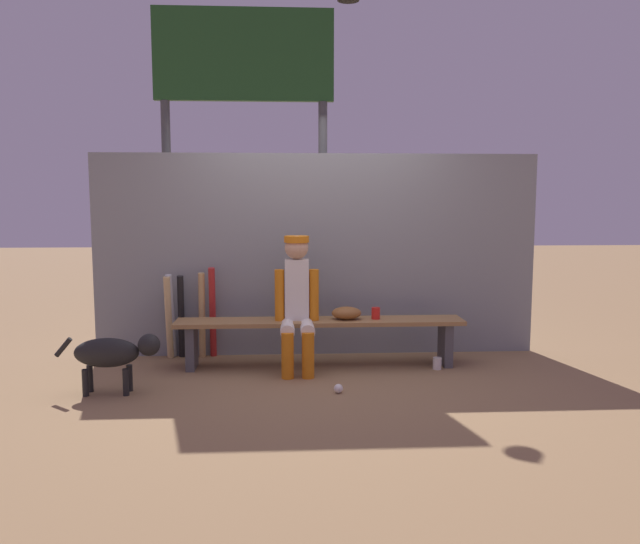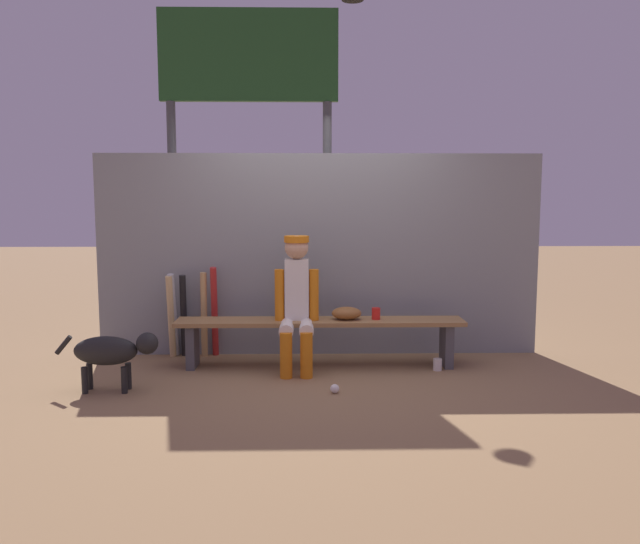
# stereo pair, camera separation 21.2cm
# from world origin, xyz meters

# --- Properties ---
(ground_plane) EXTENTS (30.00, 30.00, 0.00)m
(ground_plane) POSITION_xyz_m (0.00, 0.00, 0.00)
(ground_plane) COLOR olive
(chainlink_fence) EXTENTS (4.44, 0.03, 2.02)m
(chainlink_fence) POSITION_xyz_m (0.00, 0.49, 1.01)
(chainlink_fence) COLOR gray
(chainlink_fence) RESTS_ON ground_plane
(dugout_bench) EXTENTS (2.70, 0.36, 0.45)m
(dugout_bench) POSITION_xyz_m (0.00, 0.00, 0.36)
(dugout_bench) COLOR olive
(dugout_bench) RESTS_ON ground_plane
(player_seated) EXTENTS (0.41, 0.55, 1.24)m
(player_seated) POSITION_xyz_m (-0.22, -0.10, 0.67)
(player_seated) COLOR silver
(player_seated) RESTS_ON ground_plane
(baseball_glove) EXTENTS (0.28, 0.20, 0.12)m
(baseball_glove) POSITION_xyz_m (0.25, 0.00, 0.51)
(baseball_glove) COLOR brown
(baseball_glove) RESTS_ON dugout_bench
(bat_aluminum_red) EXTENTS (0.08, 0.22, 0.91)m
(bat_aluminum_red) POSITION_xyz_m (-1.04, 0.38, 0.46)
(bat_aluminum_red) COLOR #B22323
(bat_aluminum_red) RESTS_ON ground_plane
(bat_wood_tan) EXTENTS (0.09, 0.15, 0.86)m
(bat_wood_tan) POSITION_xyz_m (-1.15, 0.37, 0.43)
(bat_wood_tan) COLOR tan
(bat_wood_tan) RESTS_ON ground_plane
(bat_aluminum_black) EXTENTS (0.08, 0.17, 0.83)m
(bat_aluminum_black) POSITION_xyz_m (-1.35, 0.39, 0.42)
(bat_aluminum_black) COLOR black
(bat_aluminum_black) RESTS_ON ground_plane
(bat_wood_natural) EXTENTS (0.07, 0.21, 0.84)m
(bat_wood_natural) POSITION_xyz_m (-1.47, 0.33, 0.42)
(bat_wood_natural) COLOR tan
(bat_wood_natural) RESTS_ON ground_plane
(bat_aluminum_silver) EXTENTS (0.07, 0.23, 0.85)m
(bat_aluminum_silver) POSITION_xyz_m (-1.45, 0.38, 0.43)
(bat_aluminum_silver) COLOR #B7B7BC
(bat_aluminum_silver) RESTS_ON ground_plane
(baseball) EXTENTS (0.07, 0.07, 0.07)m
(baseball) POSITION_xyz_m (0.10, -0.82, 0.04)
(baseball) COLOR white
(baseball) RESTS_ON ground_plane
(cup_on_ground) EXTENTS (0.08, 0.08, 0.11)m
(cup_on_ground) POSITION_xyz_m (1.08, -0.16, 0.06)
(cup_on_ground) COLOR silver
(cup_on_ground) RESTS_ON ground_plane
(cup_on_bench) EXTENTS (0.08, 0.08, 0.11)m
(cup_on_bench) POSITION_xyz_m (0.53, 0.00, 0.50)
(cup_on_bench) COLOR red
(cup_on_bench) RESTS_ON dugout_bench
(scoreboard) EXTENTS (2.25, 0.27, 3.88)m
(scoreboard) POSITION_xyz_m (-0.71, 1.34, 2.74)
(scoreboard) COLOR #3F3F42
(scoreboard) RESTS_ON ground_plane
(dog) EXTENTS (0.84, 0.20, 0.49)m
(dog) POSITION_xyz_m (-1.71, -0.73, 0.34)
(dog) COLOR black
(dog) RESTS_ON ground_plane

